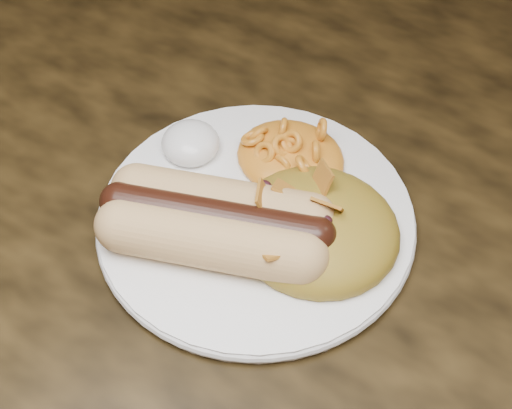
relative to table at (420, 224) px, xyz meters
The scene contains 7 objects.
table is the anchor object (origin of this frame).
plate 0.18m from the table, 119.11° to the right, with size 0.21×0.21×0.01m, color white.
hotdog 0.22m from the table, 117.08° to the right, with size 0.13×0.10×0.03m.
mac_and_cheese 0.17m from the table, 134.70° to the right, with size 0.08×0.07×0.03m, color orange.
sour_cream 0.22m from the table, 142.59° to the right, with size 0.04×0.04×0.03m, color white.
taco_salad 0.18m from the table, 104.04° to the right, with size 0.11×0.10×0.05m.
fork 0.20m from the table, 115.11° to the right, with size 0.02×0.15×0.00m, color white.
Camera 1 is at (0.10, -0.41, 1.17)m, focal length 55.00 mm.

